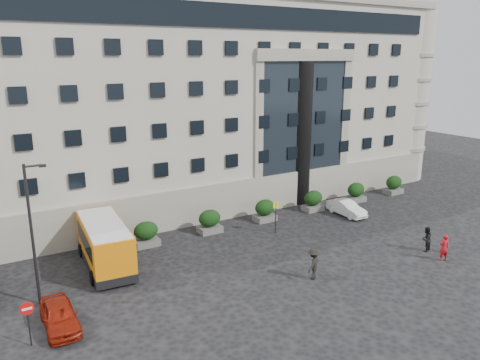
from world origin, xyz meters
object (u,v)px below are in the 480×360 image
object	(u,v)px
hedge_e	(356,192)
bus_stop_sign	(276,212)
hedge_f	(394,185)
pedestrian_a	(444,248)
no_entry_sign	(28,315)
hedge_d	(313,201)
street_lamp	(33,230)
pedestrian_c	(313,264)
hedge_c	(265,210)
pedestrian_b	(426,239)
minibus	(105,243)
parked_car_a	(59,316)
hedge_b	(210,221)
white_taxi	(346,208)
hedge_a	(146,234)

from	to	relation	value
hedge_e	bus_stop_sign	world-z (taller)	bus_stop_sign
hedge_f	pedestrian_a	distance (m)	16.08
no_entry_sign	hedge_e	bearing A→B (deg)	16.52
hedge_f	hedge_e	bearing A→B (deg)	180.00
hedge_f	no_entry_sign	xyz separation A→B (m)	(-35.00, -8.84, 0.72)
hedge_d	hedge_e	bearing A→B (deg)	0.00
street_lamp	pedestrian_c	bearing A→B (deg)	-20.32
hedge_c	pedestrian_b	xyz separation A→B (m)	(6.22, -11.11, -0.04)
minibus	pedestrian_c	world-z (taller)	minibus
street_lamp	parked_car_a	size ratio (longest dim) A/B	1.99
hedge_c	hedge_f	size ratio (longest dim) A/B	1.00
street_lamp	pedestrian_a	bearing A→B (deg)	-18.29
hedge_d	bus_stop_sign	size ratio (longest dim) A/B	0.73
hedge_e	pedestrian_c	size ratio (longest dim) A/B	0.93
hedge_b	hedge_f	size ratio (longest dim) A/B	1.00
hedge_c	hedge_e	bearing A→B (deg)	0.00
white_taxi	no_entry_sign	bearing A→B (deg)	-166.42
hedge_b	hedge_c	world-z (taller)	same
hedge_c	hedge_f	world-z (taller)	same
hedge_e	pedestrian_a	distance (m)	13.58
no_entry_sign	hedge_a	bearing A→B (deg)	44.48
hedge_d	street_lamp	size ratio (longest dim) A/B	0.23
hedge_c	pedestrian_c	world-z (taller)	pedestrian_c
pedestrian_b	parked_car_a	bearing A→B (deg)	-20.84
hedge_d	street_lamp	distance (m)	24.27
parked_car_a	minibus	bearing A→B (deg)	57.28
hedge_e	street_lamp	distance (m)	29.34
hedge_b	pedestrian_a	bearing A→B (deg)	-49.15
hedge_d	minibus	world-z (taller)	minibus
white_taxi	pedestrian_a	size ratio (longest dim) A/B	2.09
white_taxi	pedestrian_a	world-z (taller)	pedestrian_a
street_lamp	pedestrian_b	bearing A→B (deg)	-14.41
white_taxi	pedestrian_b	distance (m)	8.69
hedge_a	hedge_c	world-z (taller)	same
hedge_f	minibus	world-z (taller)	minibus
no_entry_sign	hedge_c	bearing A→B (deg)	24.49
hedge_a	hedge_c	xyz separation A→B (m)	(10.40, 0.00, 0.00)
bus_stop_sign	pedestrian_c	bearing A→B (deg)	-108.36
hedge_f	no_entry_sign	distance (m)	36.11
hedge_a	bus_stop_sign	distance (m)	9.94
street_lamp	hedge_a	bearing A→B (deg)	31.16
parked_car_a	bus_stop_sign	bearing A→B (deg)	17.76
hedge_e	pedestrian_c	xyz separation A→B (m)	(-13.80, -10.33, 0.06)
minibus	parked_car_a	size ratio (longest dim) A/B	1.83
hedge_a	parked_car_a	xyz separation A→B (m)	(-7.50, -7.91, -0.25)
pedestrian_a	white_taxi	bearing A→B (deg)	-73.06
white_taxi	pedestrian_c	world-z (taller)	pedestrian_c
hedge_a	pedestrian_a	world-z (taller)	pedestrian_a
hedge_a	pedestrian_a	xyz separation A→B (m)	(16.27, -12.80, 0.00)
hedge_d	white_taxi	size ratio (longest dim) A/B	0.47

